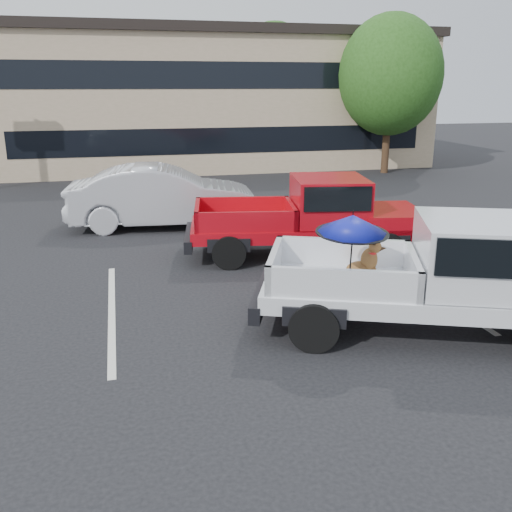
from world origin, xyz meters
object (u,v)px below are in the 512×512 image
at_px(silver_pickup, 457,271).
at_px(red_pickup, 322,213).
at_px(silver_sedan, 163,196).
at_px(tree_right, 390,75).
at_px(tree_back, 274,73).

distance_m(silver_pickup, red_pickup, 4.69).
height_order(red_pickup, silver_sedan, red_pickup).
bearing_deg(silver_pickup, silver_sedan, 136.32).
height_order(tree_right, silver_pickup, tree_right).
height_order(tree_right, tree_back, tree_back).
bearing_deg(silver_sedan, tree_back, -19.68).
relative_size(silver_pickup, red_pickup, 1.04).
height_order(tree_right, red_pickup, tree_right).
bearing_deg(tree_right, silver_sedan, -143.26).
xyz_separation_m(silver_pickup, red_pickup, (-0.54, 4.66, -0.05)).
height_order(silver_pickup, silver_sedan, silver_pickup).
bearing_deg(red_pickup, tree_back, 87.26).
distance_m(tree_right, silver_pickup, 17.83).
distance_m(tree_back, red_pickup, 20.30).
relative_size(tree_right, tree_back, 0.95).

